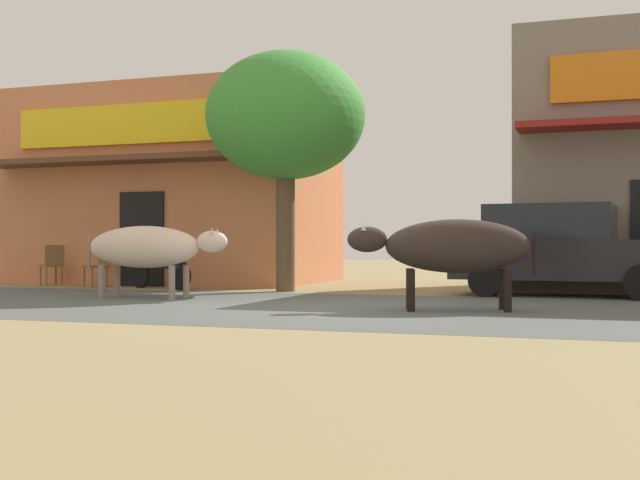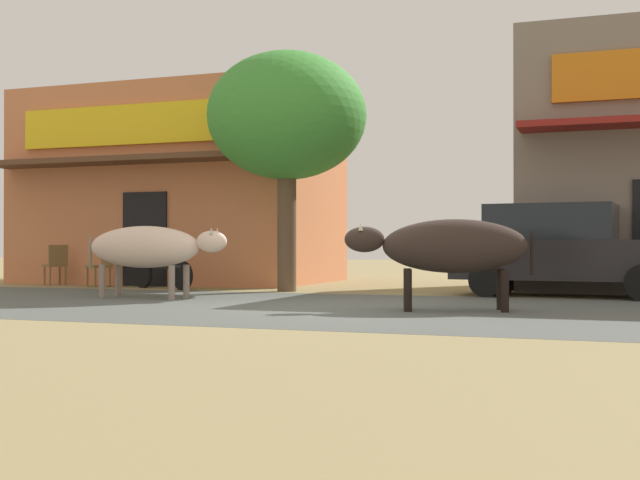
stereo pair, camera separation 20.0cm
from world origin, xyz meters
TOP-DOWN VIEW (x-y plane):
  - ground at (0.00, 0.00)m, footprint 80.00×80.00m
  - asphalt_road at (0.00, 0.00)m, footprint 72.00×6.42m
  - storefront_left_cafe at (-6.24, 6.94)m, footprint 7.11×5.63m
  - roadside_tree at (-2.13, 3.71)m, footprint 3.16×3.16m
  - parked_hatchback_car at (3.11, 3.97)m, footprint 4.09×2.22m
  - parked_motorcycle at (-4.87, 3.61)m, footprint 1.85×0.89m
  - cow_near_brown at (-3.61, 0.95)m, footprint 2.78×0.76m
  - cow_far_dark at (1.83, -0.05)m, footprint 2.57×1.15m
  - cafe_chair_near_tree at (-6.64, 4.02)m, footprint 0.59×0.59m
  - cafe_chair_by_doorway at (-7.92, 4.12)m, footprint 0.61×0.61m

SIDE VIEW (x-z plane):
  - ground at x=0.00m, z-range 0.00..0.00m
  - asphalt_road at x=0.00m, z-range 0.00..0.00m
  - parked_motorcycle at x=-4.87m, z-range -0.06..0.99m
  - cafe_chair_near_tree at x=-6.64m, z-range 0.05..0.97m
  - cafe_chair_by_doorway at x=-7.92m, z-range 0.05..0.97m
  - parked_hatchback_car at x=3.11m, z-range 0.02..1.66m
  - cow_near_brown at x=-3.61m, z-range 0.25..1.49m
  - cow_far_dark at x=1.83m, z-range 0.25..1.52m
  - storefront_left_cafe at x=-6.24m, z-range 0.01..4.65m
  - roadside_tree at x=-2.13m, z-range 1.08..5.81m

